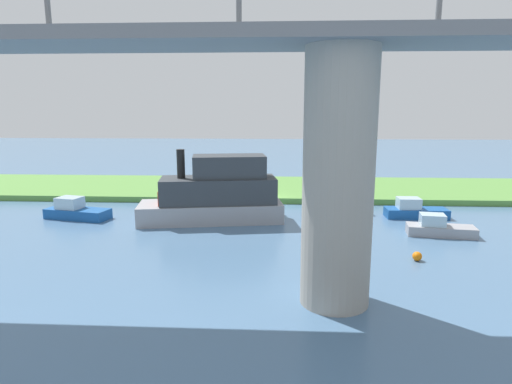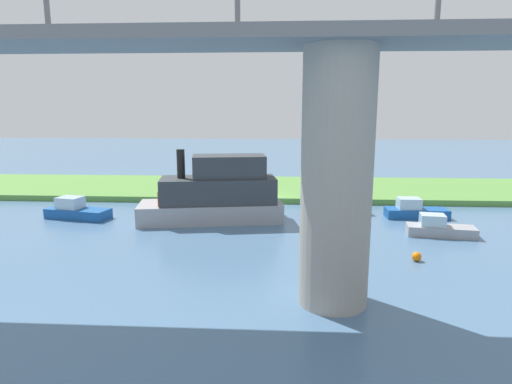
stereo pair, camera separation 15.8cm
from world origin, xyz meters
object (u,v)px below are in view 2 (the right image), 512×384
(houseboat_blue, at_px, (415,211))
(skiff_small, at_px, (336,207))
(bridge_pylon, at_px, (336,181))
(mooring_post, at_px, (189,189))
(motorboat_white, at_px, (76,211))
(marker_buoy, at_px, (417,257))
(riverboat_paddlewheel, at_px, (439,228))
(pontoon_yellow, at_px, (216,195))
(person_on_bank, at_px, (215,185))

(houseboat_blue, distance_m, skiff_small, 5.74)
(bridge_pylon, xyz_separation_m, mooring_post, (10.45, -20.65, -4.30))
(houseboat_blue, xyz_separation_m, skiff_small, (5.70, -0.67, 0.02))
(motorboat_white, relative_size, marker_buoy, 9.96)
(motorboat_white, distance_m, skiff_small, 19.50)
(motorboat_white, height_order, skiff_small, motorboat_white)
(mooring_post, xyz_separation_m, riverboat_paddlewheel, (-18.34, 10.51, -0.38))
(motorboat_white, relative_size, skiff_small, 1.01)
(pontoon_yellow, xyz_separation_m, marker_buoy, (-11.94, 7.79, -1.68))
(bridge_pylon, xyz_separation_m, riverboat_paddlewheel, (-7.89, -10.14, -4.68))
(pontoon_yellow, height_order, motorboat_white, pontoon_yellow)
(motorboat_white, xyz_separation_m, riverboat_paddlewheel, (-25.21, 3.03, -0.07))
(motorboat_white, xyz_separation_m, skiff_small, (-19.36, -2.27, -0.01))
(riverboat_paddlewheel, xyz_separation_m, skiff_small, (5.85, -5.30, 0.06))
(pontoon_yellow, height_order, houseboat_blue, pontoon_yellow)
(houseboat_blue, distance_m, motorboat_white, 25.11)
(person_on_bank, xyz_separation_m, skiff_small, (-10.19, 5.46, -0.65))
(houseboat_blue, bearing_deg, riverboat_paddlewheel, 91.88)
(pontoon_yellow, distance_m, skiff_small, 9.34)
(houseboat_blue, bearing_deg, person_on_bank, -21.11)
(person_on_bank, height_order, skiff_small, person_on_bank)
(pontoon_yellow, relative_size, marker_buoy, 21.15)
(pontoon_yellow, height_order, skiff_small, pontoon_yellow)
(riverboat_paddlewheel, bearing_deg, motorboat_white, -6.86)
(skiff_small, bearing_deg, mooring_post, -22.63)
(mooring_post, height_order, marker_buoy, mooring_post)
(pontoon_yellow, xyz_separation_m, riverboat_paddlewheel, (-14.78, 2.92, -1.43))
(person_on_bank, height_order, houseboat_blue, person_on_bank)
(houseboat_blue, height_order, skiff_small, skiff_small)
(skiff_small, bearing_deg, marker_buoy, 106.51)
(person_on_bank, xyz_separation_m, mooring_post, (2.29, 0.26, -0.33))
(marker_buoy, bearing_deg, riverboat_paddlewheel, -120.18)
(person_on_bank, relative_size, mooring_post, 1.85)
(houseboat_blue, height_order, motorboat_white, motorboat_white)
(mooring_post, relative_size, riverboat_paddlewheel, 0.17)
(houseboat_blue, relative_size, marker_buoy, 8.95)
(bridge_pylon, height_order, skiff_small, bridge_pylon)
(mooring_post, xyz_separation_m, marker_buoy, (-15.50, 15.38, -0.63))
(pontoon_yellow, xyz_separation_m, skiff_small, (-8.93, -2.39, -1.37))
(motorboat_white, bearing_deg, houseboat_blue, -176.36)
(person_on_bank, height_order, mooring_post, person_on_bank)
(mooring_post, bearing_deg, person_on_bank, -173.66)
(marker_buoy, bearing_deg, person_on_bank, -49.81)
(mooring_post, bearing_deg, pontoon_yellow, 115.14)
(mooring_post, height_order, riverboat_paddlewheel, riverboat_paddlewheel)
(pontoon_yellow, relative_size, houseboat_blue, 2.36)
(bridge_pylon, distance_m, marker_buoy, 8.81)
(motorboat_white, bearing_deg, person_on_bank, -139.87)
(bridge_pylon, relative_size, skiff_small, 2.10)
(pontoon_yellow, distance_m, houseboat_blue, 14.79)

